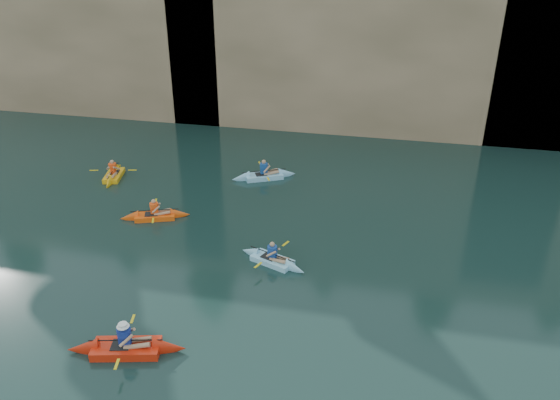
# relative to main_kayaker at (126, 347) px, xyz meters

# --- Properties ---
(ground) EXTENTS (160.00, 160.00, 0.00)m
(ground) POSITION_rel_main_kayaker_xyz_m (3.21, -1.03, -0.17)
(ground) COLOR black
(ground) RESTS_ON ground
(cliff) EXTENTS (70.00, 16.00, 12.00)m
(cliff) POSITION_rel_main_kayaker_xyz_m (3.21, 28.97, 5.83)
(cliff) COLOR tan
(cliff) RESTS_ON ground
(cliff_slab_west) EXTENTS (26.00, 2.40, 10.56)m
(cliff_slab_west) POSITION_rel_main_kayaker_xyz_m (-16.79, 21.57, 5.11)
(cliff_slab_west) COLOR tan
(cliff_slab_west) RESTS_ON ground
(cliff_slab_center) EXTENTS (24.00, 2.40, 11.40)m
(cliff_slab_center) POSITION_rel_main_kayaker_xyz_m (5.21, 21.57, 5.53)
(cliff_slab_center) COLOR tan
(cliff_slab_center) RESTS_ON ground
(sea_cave_west) EXTENTS (4.50, 1.00, 4.00)m
(sea_cave_west) POSITION_rel_main_kayaker_xyz_m (-14.79, 20.92, 1.83)
(sea_cave_west) COLOR black
(sea_cave_west) RESTS_ON ground
(sea_cave_center) EXTENTS (3.50, 1.00, 3.20)m
(sea_cave_center) POSITION_rel_main_kayaker_xyz_m (-0.79, 20.92, 1.43)
(sea_cave_center) COLOR black
(sea_cave_center) RESTS_ON ground
(sea_cave_east) EXTENTS (5.00, 1.00, 4.50)m
(sea_cave_east) POSITION_rel_main_kayaker_xyz_m (13.21, 20.92, 2.08)
(sea_cave_east) COLOR black
(sea_cave_east) RESTS_ON ground
(main_kayaker) EXTENTS (3.62, 2.34, 1.31)m
(main_kayaker) POSITION_rel_main_kayaker_xyz_m (0.00, 0.00, 0.00)
(main_kayaker) COLOR red
(main_kayaker) RESTS_ON ground
(kayaker_orange) EXTENTS (3.06, 2.16, 1.14)m
(kayaker_orange) POSITION_rel_main_kayaker_xyz_m (-2.66, 8.00, -0.03)
(kayaker_orange) COLOR #FF5510
(kayaker_orange) RESTS_ON ground
(kayaker_ltblue_near) EXTENTS (2.90, 2.11, 1.12)m
(kayaker_ltblue_near) POSITION_rel_main_kayaker_xyz_m (3.13, 5.66, -0.04)
(kayaker_ltblue_near) COLOR #93D8F7
(kayaker_ltblue_near) RESTS_ON ground
(kayaker_yellow) EXTENTS (2.30, 2.99, 1.19)m
(kayaker_yellow) POSITION_rel_main_kayaker_xyz_m (-6.50, 11.60, -0.03)
(kayaker_yellow) COLOR yellow
(kayaker_yellow) RESTS_ON ground
(kayaker_ltblue_mid) EXTENTS (3.29, 2.25, 1.26)m
(kayaker_ltblue_mid) POSITION_rel_main_kayaker_xyz_m (0.95, 13.13, -0.02)
(kayaker_ltblue_mid) COLOR #8FCEEF
(kayaker_ltblue_mid) RESTS_ON ground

